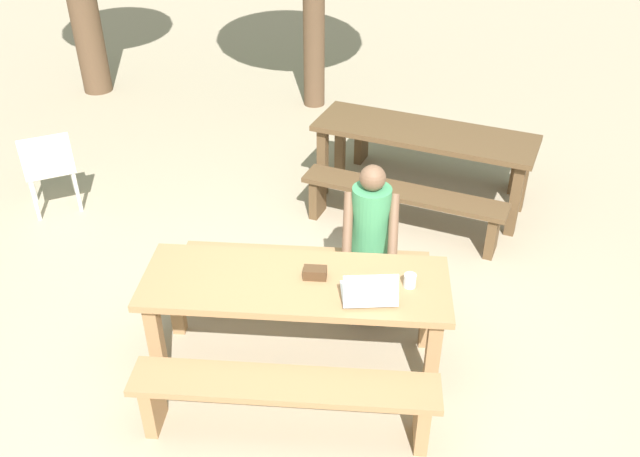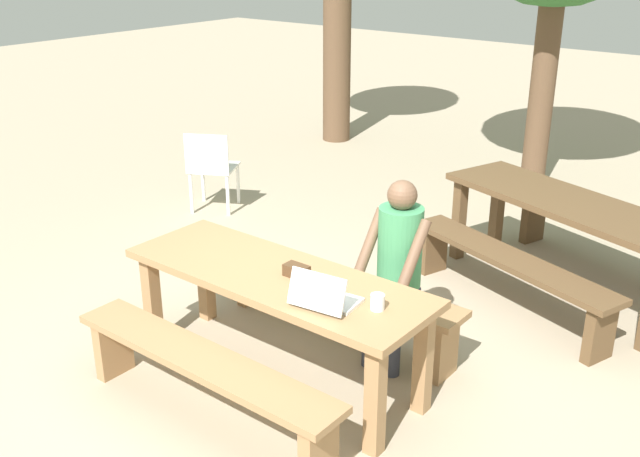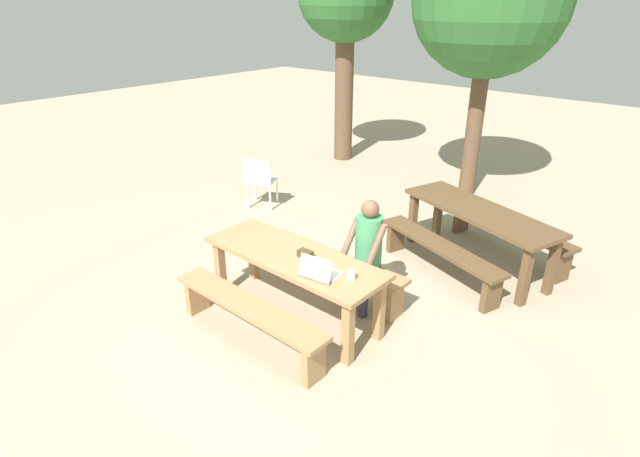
{
  "view_description": "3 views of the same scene",
  "coord_description": "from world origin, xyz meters",
  "px_view_note": "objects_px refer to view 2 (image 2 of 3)",
  "views": [
    {
      "loc": [
        0.44,
        -3.46,
        3.44
      ],
      "look_at": [
        0.14,
        0.25,
        0.97
      ],
      "focal_mm": 37.82,
      "sensor_mm": 36.0,
      "label": 1
    },
    {
      "loc": [
        2.72,
        -3.01,
        2.66
      ],
      "look_at": [
        0.14,
        0.25,
        0.97
      ],
      "focal_mm": 41.33,
      "sensor_mm": 36.0,
      "label": 2
    },
    {
      "loc": [
        3.15,
        -3.21,
        3.1
      ],
      "look_at": [
        0.14,
        0.25,
        0.97
      ],
      "focal_mm": 28.03,
      "sensor_mm": 36.0,
      "label": 3
    }
  ],
  "objects_px": {
    "laptop": "(324,296)",
    "person_seated": "(396,262)",
    "small_pouch": "(297,271)",
    "coffee_mug": "(377,302)",
    "picnic_table_front": "(277,289)",
    "plastic_chair": "(212,168)",
    "picnic_table_mid": "(568,215)"
  },
  "relations": [
    {
      "from": "picnic_table_front",
      "to": "small_pouch",
      "type": "distance_m",
      "value": 0.2
    },
    {
      "from": "picnic_table_front",
      "to": "picnic_table_mid",
      "type": "distance_m",
      "value": 2.47
    },
    {
      "from": "picnic_table_mid",
      "to": "person_seated",
      "type": "bearing_deg",
      "value": -87.25
    },
    {
      "from": "coffee_mug",
      "to": "plastic_chair",
      "type": "height_order",
      "value": "plastic_chair"
    },
    {
      "from": "laptop",
      "to": "picnic_table_mid",
      "type": "distance_m",
      "value": 2.47
    },
    {
      "from": "picnic_table_front",
      "to": "small_pouch",
      "type": "xyz_separation_m",
      "value": [
        0.13,
        0.04,
        0.15
      ]
    },
    {
      "from": "picnic_table_front",
      "to": "person_seated",
      "type": "relative_size",
      "value": 1.62
    },
    {
      "from": "plastic_chair",
      "to": "picnic_table_mid",
      "type": "bearing_deg",
      "value": 158.26
    },
    {
      "from": "picnic_table_front",
      "to": "plastic_chair",
      "type": "bearing_deg",
      "value": 143.61
    },
    {
      "from": "laptop",
      "to": "small_pouch",
      "type": "xyz_separation_m",
      "value": [
        -0.36,
        0.18,
        -0.02
      ]
    },
    {
      "from": "coffee_mug",
      "to": "picnic_table_mid",
      "type": "relative_size",
      "value": 0.04
    },
    {
      "from": "small_pouch",
      "to": "person_seated",
      "type": "distance_m",
      "value": 0.66
    },
    {
      "from": "person_seated",
      "to": "laptop",
      "type": "bearing_deg",
      "value": -89.67
    },
    {
      "from": "laptop",
      "to": "picnic_table_mid",
      "type": "bearing_deg",
      "value": -108.43
    },
    {
      "from": "coffee_mug",
      "to": "plastic_chair",
      "type": "relative_size",
      "value": 0.11
    },
    {
      "from": "picnic_table_front",
      "to": "plastic_chair",
      "type": "height_order",
      "value": "plastic_chair"
    },
    {
      "from": "picnic_table_front",
      "to": "small_pouch",
      "type": "height_order",
      "value": "small_pouch"
    },
    {
      "from": "small_pouch",
      "to": "plastic_chair",
      "type": "height_order",
      "value": "plastic_chair"
    },
    {
      "from": "picnic_table_front",
      "to": "picnic_table_mid",
      "type": "bearing_deg",
      "value": 67.37
    },
    {
      "from": "person_seated",
      "to": "plastic_chair",
      "type": "bearing_deg",
      "value": 157.26
    },
    {
      "from": "laptop",
      "to": "picnic_table_mid",
      "type": "height_order",
      "value": "laptop"
    },
    {
      "from": "small_pouch",
      "to": "person_seated",
      "type": "bearing_deg",
      "value": 57.66
    },
    {
      "from": "coffee_mug",
      "to": "picnic_table_mid",
      "type": "height_order",
      "value": "coffee_mug"
    },
    {
      "from": "picnic_table_front",
      "to": "person_seated",
      "type": "height_order",
      "value": "person_seated"
    },
    {
      "from": "laptop",
      "to": "picnic_table_mid",
      "type": "relative_size",
      "value": 0.18
    },
    {
      "from": "small_pouch",
      "to": "coffee_mug",
      "type": "relative_size",
      "value": 1.7
    },
    {
      "from": "picnic_table_mid",
      "to": "picnic_table_front",
      "type": "bearing_deg",
      "value": -94.2
    },
    {
      "from": "small_pouch",
      "to": "picnic_table_mid",
      "type": "bearing_deg",
      "value": 69.79
    },
    {
      "from": "picnic_table_front",
      "to": "laptop",
      "type": "bearing_deg",
      "value": -16.3
    },
    {
      "from": "coffee_mug",
      "to": "plastic_chair",
      "type": "bearing_deg",
      "value": 150.32
    },
    {
      "from": "laptop",
      "to": "person_seated",
      "type": "relative_size",
      "value": 0.3
    },
    {
      "from": "small_pouch",
      "to": "person_seated",
      "type": "height_order",
      "value": "person_seated"
    }
  ]
}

